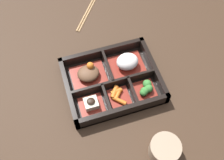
{
  "coord_description": "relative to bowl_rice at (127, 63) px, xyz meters",
  "views": [
    {
      "loc": [
        -0.13,
        -0.4,
        0.75
      ],
      "look_at": [
        0.0,
        0.0,
        0.03
      ],
      "focal_mm": 42.0,
      "sensor_mm": 36.0,
      "label": 1
    }
  ],
  "objects": [
    {
      "name": "bento_base",
      "position": [
        -0.07,
        -0.04,
        -0.03
      ],
      "size": [
        0.3,
        0.24,
        0.01
      ],
      "color": "black",
      "rests_on": "ground_plane"
    },
    {
      "name": "ground_plane",
      "position": [
        -0.07,
        -0.04,
        -0.03
      ],
      "size": [
        3.0,
        3.0,
        0.0
      ],
      "primitive_type": "plane",
      "color": "#382619"
    },
    {
      "name": "bowl_tofu",
      "position": [
        -0.15,
        -0.1,
        -0.01
      ],
      "size": [
        0.08,
        0.07,
        0.03
      ],
      "color": "maroon",
      "rests_on": "bento_base"
    },
    {
      "name": "bowl_rice",
      "position": [
        0.0,
        0.0,
        0.0
      ],
      "size": [
        0.11,
        0.1,
        0.05
      ],
      "color": "maroon",
      "rests_on": "bento_base"
    },
    {
      "name": "tea_cup",
      "position": [
        0.01,
        -0.3,
        -0.01
      ],
      "size": [
        0.09,
        0.09,
        0.05
      ],
      "color": "gray",
      "rests_on": "ground_plane"
    },
    {
      "name": "bowl_greens",
      "position": [
        0.03,
        -0.1,
        -0.01
      ],
      "size": [
        0.07,
        0.07,
        0.03
      ],
      "color": "maroon",
      "rests_on": "bento_base"
    },
    {
      "name": "bowl_stew",
      "position": [
        -0.13,
        0.0,
        -0.01
      ],
      "size": [
        0.11,
        0.1,
        0.05
      ],
      "color": "maroon",
      "rests_on": "bento_base"
    },
    {
      "name": "bowl_carrots",
      "position": [
        -0.07,
        -0.1,
        -0.01
      ],
      "size": [
        0.07,
        0.07,
        0.02
      ],
      "color": "maroon",
      "rests_on": "bento_base"
    },
    {
      "name": "chopsticks",
      "position": [
        -0.05,
        0.3,
        -0.03
      ],
      "size": [
        0.15,
        0.2,
        0.01
      ],
      "color": "#A87F51",
      "rests_on": "ground_plane"
    },
    {
      "name": "bento_rim",
      "position": [
        -0.07,
        -0.05,
        -0.01
      ],
      "size": [
        0.3,
        0.24,
        0.05
      ],
      "color": "black",
      "rests_on": "ground_plane"
    }
  ]
}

